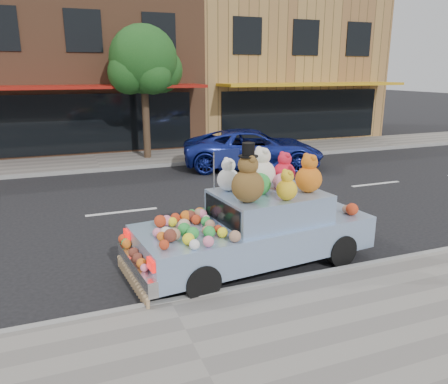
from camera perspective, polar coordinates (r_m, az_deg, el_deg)
name	(u,v)px	position (r m, az deg, el deg)	size (l,w,h in m)	color
ground	(122,212)	(11.47, -13.20, -2.58)	(120.00, 120.00, 0.00)	black
near_sidewalk	(201,363)	(5.69, -3.02, -21.41)	(60.00, 3.00, 0.12)	gray
far_sidewalk	(97,162)	(17.73, -16.26, 3.76)	(60.00, 3.00, 0.12)	gray
near_kerb	(170,303)	(6.90, -7.03, -14.25)	(60.00, 0.12, 0.13)	gray
far_kerb	(101,170)	(16.26, -15.77, 2.80)	(60.00, 0.12, 0.13)	gray
storefront_mid	(80,68)	(22.86, -18.29, 15.17)	(10.00, 9.80, 7.30)	brown
storefront_right	(267,68)	(25.49, 5.63, 15.80)	(10.00, 9.80, 7.30)	#A57E45
street_tree	(144,65)	(17.72, -10.42, 15.95)	(3.00, 2.70, 5.22)	#38281C
car_blue	(253,149)	(16.21, 3.84, 5.64)	(2.36, 5.12, 1.42)	#1B2A97
art_car	(255,223)	(8.01, 4.12, -4.10)	(4.64, 2.18, 2.36)	black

